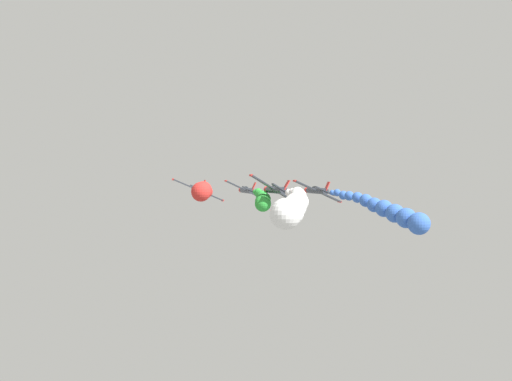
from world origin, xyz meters
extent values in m
cylinder|color=#333842|center=(0.68, 10.63, 121.81)|extent=(1.46, 9.00, 1.46)
cone|color=red|center=(0.68, 15.73, 121.81)|extent=(1.39, 1.20, 1.39)
cube|color=#333842|center=(0.64, 10.23, 121.72)|extent=(8.40, 1.90, 4.07)
cylinder|color=red|center=(-3.52, 10.23, 123.67)|extent=(0.48, 1.40, 0.48)
cylinder|color=red|center=(4.81, 10.23, 119.76)|extent=(0.48, 1.40, 0.48)
cube|color=#333842|center=(0.71, 6.63, 121.85)|extent=(3.52, 1.20, 1.78)
cube|color=red|center=(1.09, 6.53, 122.68)|extent=(0.81, 1.10, 1.51)
ellipsoid|color=black|center=(0.89, 12.43, 122.25)|extent=(1.02, 2.20, 0.97)
sphere|color=green|center=(0.66, 3.61, 121.73)|extent=(0.87, 0.87, 0.87)
sphere|color=green|center=(0.55, 1.58, 121.63)|extent=(1.12, 1.12, 1.12)
sphere|color=green|center=(0.30, -0.45, 121.75)|extent=(1.42, 1.42, 1.42)
sphere|color=green|center=(0.08, -2.47, 121.44)|extent=(1.57, 1.57, 1.57)
sphere|color=green|center=(-0.21, -4.50, 121.41)|extent=(1.62, 1.62, 1.62)
sphere|color=green|center=(-0.41, -6.53, 121.18)|extent=(1.98, 1.98, 1.98)
sphere|color=green|center=(-0.68, -8.56, 120.88)|extent=(2.15, 2.15, 2.15)
sphere|color=green|center=(-1.39, -10.58, 120.61)|extent=(2.43, 2.43, 2.43)
sphere|color=green|center=(-1.87, -12.61, 120.36)|extent=(2.47, 2.47, 2.47)
cylinder|color=#333842|center=(-10.00, 0.98, 122.27)|extent=(1.44, 9.00, 1.44)
cone|color=red|center=(-10.00, 6.08, 122.27)|extent=(1.37, 1.20, 1.37)
cube|color=#333842|center=(-10.04, 0.58, 122.18)|extent=(8.53, 1.90, 3.79)
cylinder|color=red|center=(-14.27, 0.58, 123.99)|extent=(0.47, 1.40, 0.47)
cylinder|color=red|center=(-5.82, 0.58, 120.37)|extent=(0.47, 1.40, 0.47)
cube|color=#333842|center=(-9.99, -3.02, 122.32)|extent=(3.56, 1.20, 1.66)
cube|color=red|center=(-9.62, -3.12, 123.16)|extent=(0.76, 1.10, 1.53)
ellipsoid|color=black|center=(-9.81, 2.78, 122.73)|extent=(1.01, 2.20, 0.96)
sphere|color=red|center=(-10.03, -5.92, 122.16)|extent=(1.00, 1.00, 1.00)
sphere|color=red|center=(-9.94, -7.82, 122.31)|extent=(1.08, 1.08, 1.08)
sphere|color=red|center=(-10.32, -9.73, 122.20)|extent=(1.32, 1.32, 1.32)
sphere|color=red|center=(-10.44, -11.63, 122.24)|extent=(1.63, 1.63, 1.63)
sphere|color=red|center=(-10.74, -13.54, 122.36)|extent=(1.77, 1.77, 1.77)
sphere|color=red|center=(-10.92, -15.44, 122.32)|extent=(1.97, 1.97, 1.97)
sphere|color=red|center=(-11.39, -17.34, 122.55)|extent=(2.05, 2.05, 2.05)
sphere|color=red|center=(-11.79, -19.25, 122.60)|extent=(2.39, 2.39, 2.39)
sphere|color=red|center=(-12.34, -21.15, 122.43)|extent=(2.60, 2.60, 2.60)
cylinder|color=#333842|center=(11.06, -0.40, 121.96)|extent=(1.45, 9.00, 1.45)
cone|color=red|center=(11.06, 4.70, 121.96)|extent=(1.38, 1.20, 1.38)
cube|color=#333842|center=(11.02, -0.80, 121.87)|extent=(8.49, 1.90, 3.89)
cylinder|color=red|center=(6.81, -0.80, 123.73)|extent=(0.47, 1.40, 0.47)
cylinder|color=red|center=(15.22, -0.80, 120.01)|extent=(0.47, 1.40, 0.47)
cube|color=#333842|center=(11.08, -4.40, 122.00)|extent=(3.55, 1.20, 1.70)
cube|color=red|center=(11.45, -4.50, 122.84)|extent=(0.78, 1.10, 1.52)
ellipsoid|color=black|center=(11.26, 1.40, 122.41)|extent=(1.01, 2.20, 0.96)
sphere|color=blue|center=(11.18, -7.55, 121.82)|extent=(0.90, 0.90, 0.90)
sphere|color=blue|center=(11.18, -9.70, 121.86)|extent=(1.19, 1.19, 1.19)
sphere|color=blue|center=(11.37, -11.86, 121.51)|extent=(1.42, 1.42, 1.42)
sphere|color=blue|center=(11.46, -14.01, 121.48)|extent=(1.47, 1.47, 1.47)
sphere|color=blue|center=(11.86, -16.16, 121.31)|extent=(1.63, 1.63, 1.63)
sphere|color=blue|center=(12.24, -18.32, 120.94)|extent=(1.91, 1.91, 1.91)
sphere|color=blue|center=(12.54, -20.47, 120.39)|extent=(2.10, 2.10, 2.10)
sphere|color=blue|center=(12.98, -22.62, 120.00)|extent=(2.41, 2.41, 2.41)
sphere|color=blue|center=(13.52, -24.78, 119.45)|extent=(2.55, 2.55, 2.55)
sphere|color=blue|center=(14.03, -26.93, 118.96)|extent=(2.70, 2.70, 2.70)
sphere|color=blue|center=(14.65, -29.08, 118.39)|extent=(2.92, 2.92, 2.92)
cylinder|color=#333842|center=(0.59, -10.96, 122.36)|extent=(1.51, 9.00, 1.51)
cone|color=red|center=(0.59, -5.86, 122.36)|extent=(1.43, 1.20, 1.43)
cube|color=#333842|center=(0.54, -11.36, 122.28)|extent=(7.98, 1.90, 4.89)
cylinder|color=red|center=(-3.41, -11.36, 124.65)|extent=(0.49, 1.40, 0.49)
cylinder|color=red|center=(4.48, -11.36, 119.91)|extent=(0.49, 1.40, 0.49)
cube|color=#333842|center=(0.61, -14.96, 122.41)|extent=(3.35, 1.20, 2.11)
cube|color=red|center=(1.08, -15.06, 123.19)|extent=(0.94, 1.10, 1.44)
ellipsoid|color=black|center=(0.84, -9.16, 122.79)|extent=(1.05, 2.20, 1.01)
sphere|color=white|center=(0.57, -18.04, 122.17)|extent=(1.03, 1.03, 1.03)
sphere|color=white|center=(0.52, -20.12, 122.26)|extent=(1.15, 1.15, 1.15)
sphere|color=white|center=(0.16, -22.19, 122.15)|extent=(1.38, 1.38, 1.38)
sphere|color=white|center=(-0.10, -24.27, 122.27)|extent=(1.62, 1.62, 1.62)
sphere|color=white|center=(-0.56, -26.34, 122.15)|extent=(1.63, 1.63, 1.63)
sphere|color=white|center=(-1.33, -28.42, 122.01)|extent=(2.02, 2.02, 2.02)
sphere|color=white|center=(-2.00, -30.49, 121.69)|extent=(2.09, 2.09, 2.09)
sphere|color=white|center=(-2.59, -32.57, 121.48)|extent=(2.29, 2.29, 2.29)
sphere|color=white|center=(-3.66, -34.65, 121.34)|extent=(2.50, 2.50, 2.50)
sphere|color=white|center=(-4.41, -36.72, 121.16)|extent=(2.65, 2.65, 2.65)
sphere|color=white|center=(-5.47, -38.80, 120.74)|extent=(2.85, 2.85, 2.85)
sphere|color=white|center=(-6.58, -40.87, 120.71)|extent=(3.14, 3.14, 3.14)
camera|label=1|loc=(-21.37, -91.52, 124.24)|focal=37.91mm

